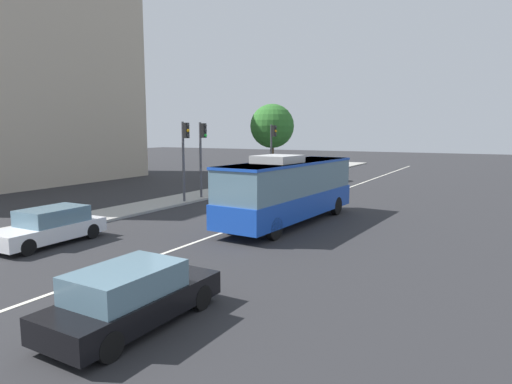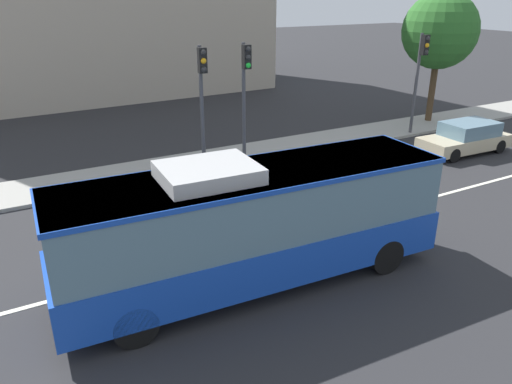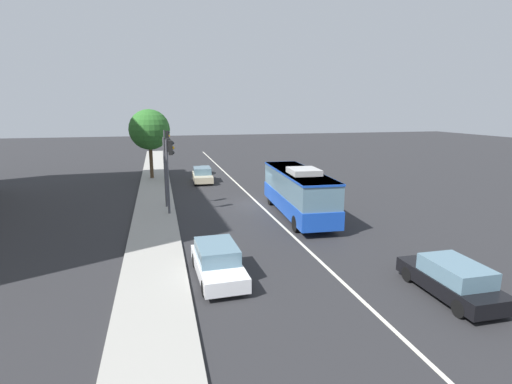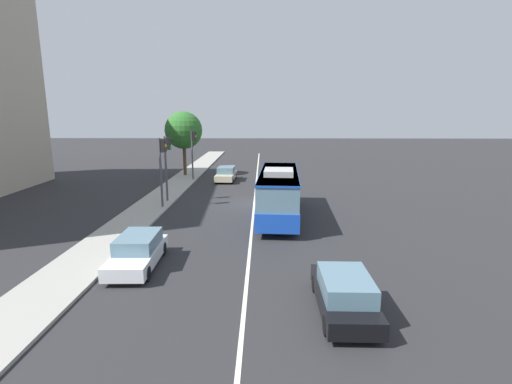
% 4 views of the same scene
% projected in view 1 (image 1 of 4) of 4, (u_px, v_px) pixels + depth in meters
% --- Properties ---
extents(ground_plane, '(160.00, 160.00, 0.00)m').
position_uv_depth(ground_plane, '(291.00, 208.00, 26.17)').
color(ground_plane, '#28282B').
extents(sidewalk_kerb, '(80.00, 2.86, 0.14)m').
position_uv_depth(sidewalk_kerb, '(188.00, 198.00, 29.95)').
color(sidewalk_kerb, '#9E9B93').
rests_on(sidewalk_kerb, ground_plane).
extents(lane_centre_line, '(76.00, 0.16, 0.01)m').
position_uv_depth(lane_centre_line, '(291.00, 208.00, 26.17)').
color(lane_centre_line, silver).
rests_on(lane_centre_line, ground_plane).
extents(transit_bus, '(10.13, 3.07, 3.46)m').
position_uv_depth(transit_bus, '(289.00, 188.00, 21.70)').
color(transit_bus, '#1947B7').
rests_on(transit_bus, ground_plane).
extents(sedan_beige, '(4.57, 1.98, 1.46)m').
position_uv_depth(sedan_beige, '(308.00, 178.00, 36.44)').
color(sedan_beige, '#C6B793').
rests_on(sedan_beige, ground_plane).
extents(sedan_white, '(4.55, 1.93, 1.46)m').
position_uv_depth(sedan_white, '(50.00, 226.00, 17.82)').
color(sedan_white, white).
rests_on(sedan_white, ground_plane).
extents(sedan_black, '(4.52, 1.86, 1.46)m').
position_uv_depth(sedan_black, '(132.00, 296.00, 10.22)').
color(sedan_black, black).
rests_on(sedan_black, ground_plane).
extents(traffic_light_near_corner, '(0.34, 0.62, 5.20)m').
position_uv_depth(traffic_light_near_corner, '(185.00, 148.00, 27.52)').
color(traffic_light_near_corner, '#47474C').
rests_on(traffic_light_near_corner, ground_plane).
extents(traffic_light_mid_block, '(0.32, 0.62, 5.20)m').
position_uv_depth(traffic_light_mid_block, '(202.00, 147.00, 29.31)').
color(traffic_light_mid_block, '#47474C').
rests_on(traffic_light_mid_block, ground_plane).
extents(traffic_light_far_corner, '(0.34, 0.62, 5.20)m').
position_uv_depth(traffic_light_far_corner, '(273.00, 144.00, 37.75)').
color(traffic_light_far_corner, '#47474C').
rests_on(traffic_light_far_corner, ground_plane).
extents(street_tree_kerbside_left, '(4.10, 4.10, 7.17)m').
position_uv_depth(street_tree_kerbside_left, '(272.00, 126.00, 40.77)').
color(street_tree_kerbside_left, '#4C3823').
rests_on(street_tree_kerbside_left, ground_plane).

